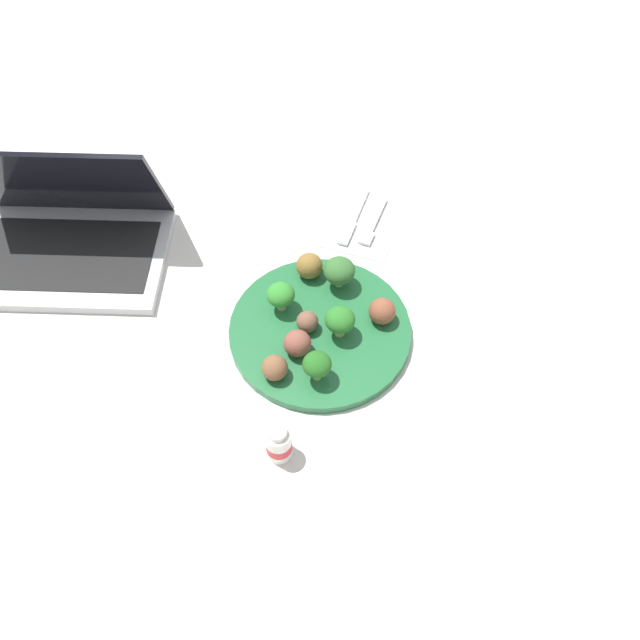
{
  "coord_description": "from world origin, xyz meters",
  "views": [
    {
      "loc": [
        0.54,
        0.19,
        0.83
      ],
      "look_at": [
        0.0,
        0.0,
        0.04
      ],
      "focal_mm": 36.61,
      "sensor_mm": 36.0,
      "label": 1
    }
  ],
  "objects_px": {
    "fork": "(373,223)",
    "knife": "(353,218)",
    "meatball_front_right": "(297,343)",
    "laptop": "(69,235)",
    "meatball_far_rim": "(275,368)",
    "broccoli_floret_back_left": "(317,365)",
    "broccoli_floret_front_right": "(342,272)",
    "napkin": "(364,220)",
    "meatball_back_right": "(382,311)",
    "meatball_mid_right": "(309,266)",
    "yogurt_bottle": "(279,443)",
    "broccoli_floret_front_left": "(281,295)",
    "broccoli_floret_mid_right": "(341,319)",
    "meatball_mid_left": "(307,322)",
    "plate": "(320,331)"
  },
  "relations": [
    {
      "from": "knife",
      "to": "meatball_front_right",
      "type": "bearing_deg",
      "value": 1.7
    },
    {
      "from": "meatball_mid_right",
      "to": "yogurt_bottle",
      "type": "distance_m",
      "value": 0.31
    },
    {
      "from": "broccoli_floret_front_right",
      "to": "yogurt_bottle",
      "type": "relative_size",
      "value": 0.8
    },
    {
      "from": "fork",
      "to": "knife",
      "type": "distance_m",
      "value": 0.04
    },
    {
      "from": "plate",
      "to": "meatball_far_rim",
      "type": "relative_size",
      "value": 7.29
    },
    {
      "from": "plate",
      "to": "broccoli_floret_back_left",
      "type": "height_order",
      "value": "broccoli_floret_back_left"
    },
    {
      "from": "broccoli_floret_front_right",
      "to": "meatball_far_rim",
      "type": "bearing_deg",
      "value": -11.09
    },
    {
      "from": "fork",
      "to": "yogurt_bottle",
      "type": "bearing_deg",
      "value": 0.65
    },
    {
      "from": "broccoli_floret_back_left",
      "to": "broccoli_floret_mid_right",
      "type": "xyz_separation_m",
      "value": [
        -0.09,
        0.01,
        -0.0
      ]
    },
    {
      "from": "broccoli_floret_mid_right",
      "to": "napkin",
      "type": "relative_size",
      "value": 0.31
    },
    {
      "from": "broccoli_floret_mid_right",
      "to": "fork",
      "type": "xyz_separation_m",
      "value": [
        -0.24,
        -0.02,
        -0.04
      ]
    },
    {
      "from": "yogurt_bottle",
      "to": "broccoli_floret_mid_right",
      "type": "bearing_deg",
      "value": 175.57
    },
    {
      "from": "broccoli_floret_front_right",
      "to": "laptop",
      "type": "distance_m",
      "value": 0.46
    },
    {
      "from": "broccoli_floret_back_left",
      "to": "plate",
      "type": "bearing_deg",
      "value": -163.09
    },
    {
      "from": "broccoli_floret_mid_right",
      "to": "laptop",
      "type": "relative_size",
      "value": 0.14
    },
    {
      "from": "plate",
      "to": "laptop",
      "type": "distance_m",
      "value": 0.45
    },
    {
      "from": "broccoli_floret_back_left",
      "to": "meatball_far_rim",
      "type": "height_order",
      "value": "broccoli_floret_back_left"
    },
    {
      "from": "fork",
      "to": "broccoli_floret_front_right",
      "type": "bearing_deg",
      "value": -1.92
    },
    {
      "from": "broccoli_floret_front_left",
      "to": "meatball_far_rim",
      "type": "height_order",
      "value": "broccoli_floret_front_left"
    },
    {
      "from": "broccoli_floret_back_left",
      "to": "meatball_mid_right",
      "type": "height_order",
      "value": "broccoli_floret_back_left"
    },
    {
      "from": "meatball_far_rim",
      "to": "meatball_mid_left",
      "type": "bearing_deg",
      "value": 170.85
    },
    {
      "from": "meatball_mid_left",
      "to": "plate",
      "type": "bearing_deg",
      "value": 112.59
    },
    {
      "from": "fork",
      "to": "broccoli_floret_back_left",
      "type": "bearing_deg",
      "value": 2.72
    },
    {
      "from": "plate",
      "to": "fork",
      "type": "bearing_deg",
      "value": 177.71
    },
    {
      "from": "meatball_front_right",
      "to": "knife",
      "type": "xyz_separation_m",
      "value": [
        -0.3,
        -0.01,
        -0.03
      ]
    },
    {
      "from": "plate",
      "to": "meatball_far_rim",
      "type": "height_order",
      "value": "meatball_far_rim"
    },
    {
      "from": "meatball_back_right",
      "to": "napkin",
      "type": "relative_size",
      "value": 0.24
    },
    {
      "from": "broccoli_floret_back_left",
      "to": "broccoli_floret_front_left",
      "type": "xyz_separation_m",
      "value": [
        -0.1,
        -0.1,
        -0.0
      ]
    },
    {
      "from": "broccoli_floret_mid_right",
      "to": "meatball_front_right",
      "type": "xyz_separation_m",
      "value": [
        0.05,
        -0.05,
        -0.01
      ]
    },
    {
      "from": "meatball_back_right",
      "to": "napkin",
      "type": "xyz_separation_m",
      "value": [
        -0.21,
        -0.09,
        -0.03
      ]
    },
    {
      "from": "broccoli_floret_front_left",
      "to": "laptop",
      "type": "bearing_deg",
      "value": -91.16
    },
    {
      "from": "broccoli_floret_back_left",
      "to": "napkin",
      "type": "relative_size",
      "value": 0.31
    },
    {
      "from": "meatball_far_rim",
      "to": "knife",
      "type": "relative_size",
      "value": 0.26
    },
    {
      "from": "laptop",
      "to": "meatball_mid_left",
      "type": "bearing_deg",
      "value": 85.89
    },
    {
      "from": "plate",
      "to": "meatball_front_right",
      "type": "distance_m",
      "value": 0.06
    },
    {
      "from": "meatball_front_right",
      "to": "plate",
      "type": "bearing_deg",
      "value": 161.75
    },
    {
      "from": "meatball_front_right",
      "to": "yogurt_bottle",
      "type": "height_order",
      "value": "yogurt_bottle"
    },
    {
      "from": "broccoli_floret_front_left",
      "to": "meatball_front_right",
      "type": "height_order",
      "value": "broccoli_floret_front_left"
    },
    {
      "from": "broccoli_floret_mid_right",
      "to": "knife",
      "type": "xyz_separation_m",
      "value": [
        -0.24,
        -0.06,
        -0.04
      ]
    },
    {
      "from": "meatball_front_right",
      "to": "laptop",
      "type": "bearing_deg",
      "value": -99.83
    },
    {
      "from": "broccoli_floret_front_right",
      "to": "meatball_front_right",
      "type": "relative_size",
      "value": 1.32
    },
    {
      "from": "meatball_mid_right",
      "to": "meatball_mid_left",
      "type": "xyz_separation_m",
      "value": [
        0.1,
        0.03,
        -0.0
      ]
    },
    {
      "from": "plate",
      "to": "meatball_back_right",
      "type": "height_order",
      "value": "meatball_back_right"
    },
    {
      "from": "broccoli_floret_mid_right",
      "to": "meatball_mid_left",
      "type": "bearing_deg",
      "value": -77.72
    },
    {
      "from": "meatball_far_rim",
      "to": "broccoli_floret_back_left",
      "type": "bearing_deg",
      "value": 105.77
    },
    {
      "from": "napkin",
      "to": "knife",
      "type": "distance_m",
      "value": 0.02
    },
    {
      "from": "meatball_mid_right",
      "to": "fork",
      "type": "bearing_deg",
      "value": 158.18
    },
    {
      "from": "broccoli_floret_front_right",
      "to": "knife",
      "type": "distance_m",
      "value": 0.17
    },
    {
      "from": "broccoli_floret_front_right",
      "to": "napkin",
      "type": "distance_m",
      "value": 0.17
    },
    {
      "from": "broccoli_floret_mid_right",
      "to": "broccoli_floret_front_left",
      "type": "distance_m",
      "value": 0.1
    }
  ]
}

